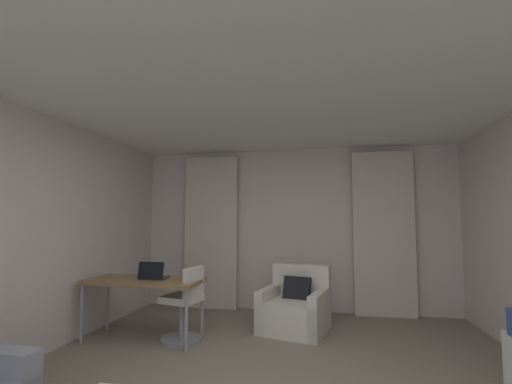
{
  "coord_description": "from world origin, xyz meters",
  "views": [
    {
      "loc": [
        0.46,
        -2.69,
        1.46
      ],
      "look_at": [
        -0.29,
        1.22,
        1.77
      ],
      "focal_mm": 24.39,
      "sensor_mm": 36.0,
      "label": 1
    }
  ],
  "objects_px": {
    "armchair": "(295,309)",
    "desk": "(144,284)",
    "laptop": "(153,275)",
    "desk_chair": "(184,308)"
  },
  "relations": [
    {
      "from": "armchair",
      "to": "desk",
      "type": "relative_size",
      "value": 0.69
    },
    {
      "from": "desk",
      "to": "desk_chair",
      "type": "bearing_deg",
      "value": 3.84
    },
    {
      "from": "desk_chair",
      "to": "laptop",
      "type": "xyz_separation_m",
      "value": [
        -0.4,
        -0.01,
        0.37
      ]
    },
    {
      "from": "armchair",
      "to": "desk",
      "type": "height_order",
      "value": "armchair"
    },
    {
      "from": "armchair",
      "to": "laptop",
      "type": "relative_size",
      "value": 2.95
    },
    {
      "from": "laptop",
      "to": "desk_chair",
      "type": "bearing_deg",
      "value": 2.1
    },
    {
      "from": "desk_chair",
      "to": "desk",
      "type": "bearing_deg",
      "value": -176.16
    },
    {
      "from": "armchair",
      "to": "desk",
      "type": "xyz_separation_m",
      "value": [
        -1.79,
        -0.7,
        0.39
      ]
    },
    {
      "from": "armchair",
      "to": "desk_chair",
      "type": "distance_m",
      "value": 1.45
    },
    {
      "from": "laptop",
      "to": "armchair",
      "type": "bearing_deg",
      "value": 22.02
    }
  ]
}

